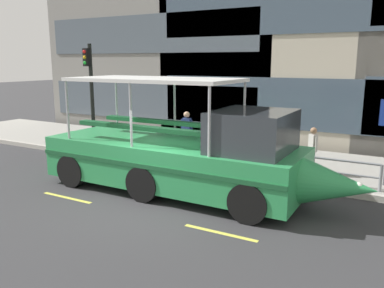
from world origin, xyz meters
The scene contains 11 objects.
ground_plane centered at (0.00, 0.00, 0.00)m, with size 120.00×120.00×0.00m, color #333335.
sidewalk centered at (0.00, 5.60, 0.09)m, with size 32.00×4.80×0.18m, color #99968E.
curb_edge centered at (0.00, 3.11, 0.09)m, with size 32.00×0.18×0.18m, color #B2ADA3.
lane_centreline centered at (0.00, -0.89, 0.00)m, with size 25.80×0.12×0.01m.
curb_guardrail centered at (-0.42, 3.45, 0.73)m, with size 11.59×0.09×0.81m.
traffic_light_pole centered at (-5.94, 3.99, 2.79)m, with size 0.24×0.46×4.32m.
leaned_bicycle centered at (-5.07, 3.99, 0.56)m, with size 1.74×0.46×0.96m.
duck_tour_boat centered at (0.40, 1.11, 1.10)m, with size 9.60×2.64×3.33m.
pedestrian_near_bow centered at (3.21, 4.37, 1.11)m, with size 0.34×0.33×1.54m.
pedestrian_mid_left centered at (-0.17, 4.75, 1.24)m, with size 0.50×0.25×1.75m.
pedestrian_mid_right centered at (-1.70, 4.70, 1.21)m, with size 0.49×0.23×1.71m.
Camera 1 is at (5.91, -8.45, 3.80)m, focal length 36.99 mm.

